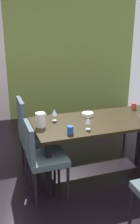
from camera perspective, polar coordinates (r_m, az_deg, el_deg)
ground_plane at (r=3.33m, az=-2.42°, el=-16.80°), size 5.26×5.61×0.02m
garden_window_panel at (r=5.71m, az=0.71°, el=13.75°), size 2.96×0.10×2.86m
dining_table at (r=3.41m, az=7.47°, el=-3.14°), size 1.88×0.86×0.75m
chair_left_near at (r=2.93m, az=-6.66°, el=-9.67°), size 0.45×0.44×0.92m
chair_left_far at (r=3.44m, az=-9.01°, el=-4.58°), size 0.45×0.44×1.04m
wine_glass_west at (r=3.02m, az=4.17°, el=-1.96°), size 0.06×0.06×0.16m
wine_glass_front at (r=3.30m, az=-3.60°, el=-0.10°), size 0.07×0.07×0.16m
serving_bowl_south at (r=3.50m, az=4.05°, el=-0.52°), size 0.16×0.16×0.05m
cup_corner at (r=3.91m, az=14.38°, el=1.32°), size 0.07×0.07×0.09m
cup_left at (r=2.91m, az=0.06°, el=-4.12°), size 0.07×0.07×0.09m
pitcher_center at (r=3.12m, az=-6.73°, el=-1.75°), size 0.14×0.12×0.18m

